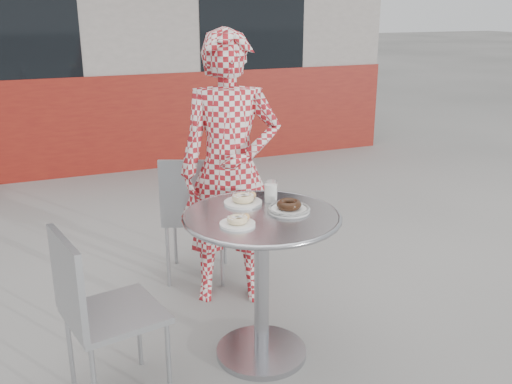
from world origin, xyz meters
name	(u,v)px	position (x,y,z in m)	size (l,w,h in m)	color
ground	(265,351)	(0.00, 0.00, 0.00)	(60.00, 60.00, 0.00)	gray
storefront	(95,20)	(0.00, 5.56, 1.49)	(6.02, 4.55, 3.00)	gray
bistro_table	(262,251)	(-0.03, -0.02, 0.57)	(0.74, 0.74, 0.75)	#B7B7BC
chair_far	(197,239)	(-0.06, 0.95, 0.25)	(0.51, 0.51, 0.82)	#A3A6AB
chair_left	(115,347)	(-0.74, -0.07, 0.25)	(0.45, 0.45, 0.80)	#A3A6AB
seated_person	(230,171)	(0.05, 0.63, 0.78)	(0.57, 0.37, 1.56)	maroon
plate_far	(244,200)	(-0.05, 0.15, 0.77)	(0.19, 0.19, 0.05)	white
plate_near	(238,221)	(-0.18, -0.10, 0.76)	(0.16, 0.16, 0.04)	white
plate_checker	(289,208)	(0.11, -0.02, 0.76)	(0.20, 0.20, 0.05)	white
milk_cup	(271,192)	(0.09, 0.14, 0.80)	(0.07, 0.07, 0.10)	white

